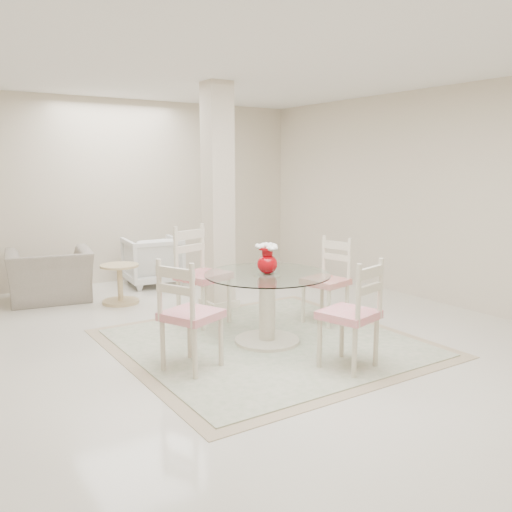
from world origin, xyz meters
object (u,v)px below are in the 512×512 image
recliner_taupe (50,276)px  side_table (120,285)px  dining_table (267,308)px  dining_chair_west (186,307)px  column (218,198)px  dining_chair_east (329,274)px  dining_chair_north (198,267)px  dining_chair_south (356,307)px  red_vase (267,258)px  armchair_white (153,261)px

recliner_taupe → side_table: 0.94m
dining_table → dining_chair_west: dining_chair_west is taller
column → dining_chair_west: 2.26m
dining_chair_east → dining_chair_north: bearing=-135.7°
column → dining_chair_south: 2.58m
dining_chair_south → dining_table: bearing=-91.9°
dining_table → dining_chair_north: (-0.24, 1.00, 0.27)m
dining_chair_east → red_vase: bearing=-90.5°
side_table → dining_chair_west: bearing=-96.9°
dining_chair_east → recliner_taupe: (-2.39, 2.70, -0.22)m
dining_chair_east → armchair_white: (-0.90, 2.89, -0.20)m
column → side_table: (-0.95, 0.87, -1.12)m
armchair_white → side_table: 1.11m
recliner_taupe → armchair_white: bearing=-163.7°
dining_chair_north → red_vase: bearing=-92.7°
recliner_taupe → dining_table: bearing=124.5°
column → dining_chair_north: size_ratio=2.25×
dining_table → armchair_white: bearing=88.3°
column → recliner_taupe: bearing=138.6°
column → side_table: column is taller
dining_table → side_table: bearing=106.2°
dining_chair_east → recliner_taupe: 3.61m
column → dining_chair_south: column is taller
red_vase → dining_chair_east: bearing=13.1°
dining_chair_east → armchair_white: 3.03m
armchair_white → dining_table: bearing=94.4°
dining_table → dining_chair_north: dining_chair_north is taller
dining_chair_west → armchair_white: (1.08, 3.36, -0.21)m
dining_table → recliner_taupe: (-1.39, 2.93, -0.03)m
red_vase → dining_chair_east: 1.06m
recliner_taupe → dining_chair_north: bearing=130.0°
column → red_vase: (-0.27, -1.46, -0.50)m
dining_chair_east → armchair_white: size_ratio=1.35×
dining_chair_west → red_vase: bearing=-100.1°
dining_chair_north → column: bearing=26.0°
dining_chair_west → armchair_white: size_ratio=1.39×
red_vase → dining_chair_north: (-0.24, 1.00, -0.22)m
dining_chair_north → armchair_white: 2.16m
dining_table → dining_chair_east: bearing=13.1°
dining_chair_north → side_table: (-0.44, 1.33, -0.40)m
dining_chair_east → dining_table: bearing=-90.5°
dining_chair_east → side_table: (-1.67, 2.10, -0.32)m
dining_chair_east → side_table: size_ratio=2.10×
dining_chair_north → dining_chair_south: size_ratio=1.12×
dining_chair_west → armchair_white: dining_chair_west is taller
dining_chair_east → side_table: bearing=-155.0°
dining_chair_west → dining_chair_south: 1.43m
dining_chair_north → dining_chair_south: dining_chair_north is taller
dining_chair_west → dining_chair_north: bearing=-55.1°
dining_chair_east → column: bearing=-163.4°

